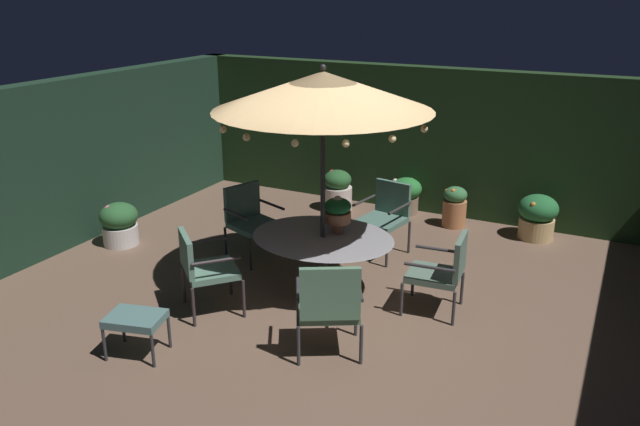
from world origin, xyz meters
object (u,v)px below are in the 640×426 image
Objects in this scene: patio_chair_north at (250,216)px; potted_plant_right_near at (455,206)px; patio_dining_table at (323,245)px; patio_umbrella at (323,91)px; potted_plant_back_center at (537,216)px; patio_chair_northeast at (203,265)px; patio_chair_southeast at (443,269)px; potted_plant_left_far at (337,190)px; centerpiece_planter at (338,211)px; patio_chair_south at (386,213)px; patio_chair_east at (329,304)px; ottoman_footrest at (135,320)px; potted_plant_front_corner at (119,223)px; potted_plant_right_far at (406,194)px.

patio_chair_north reaches higher than potted_plant_right_near.
patio_umbrella reaches higher than patio_dining_table.
patio_dining_table is 2.61× the size of potted_plant_back_center.
patio_chair_southeast is (2.39, 1.19, -0.04)m from patio_chair_northeast.
potted_plant_left_far is at bearing -176.91° from potted_plant_back_center.
patio_chair_south is at bearing 83.40° from centerpiece_planter.
patio_umbrella reaches higher than potted_plant_left_far.
centerpiece_planter is 2.91m from potted_plant_left_far.
centerpiece_planter is 0.47× the size of patio_chair_north.
patio_chair_south is (1.60, 0.91, 0.01)m from patio_chair_north.
potted_plant_left_far is (-1.10, 2.75, -2.07)m from patio_umbrella.
patio_chair_northeast is at bearing 173.23° from patio_chair_east.
patio_chair_south is at bearing 70.16° from ottoman_footrest.
potted_plant_front_corner is at bearing -144.85° from potted_plant_right_near.
patio_umbrella is at bearing -20.58° from patio_chair_north.
ottoman_footrest is at bearing -116.26° from centerpiece_planter.
patio_umbrella is 4.09× the size of potted_plant_back_center.
patio_chair_south reaches higher than patio_dining_table.
patio_chair_east is 4.14m from potted_plant_right_near.
potted_plant_right_far is (-0.74, 4.37, -0.26)m from patio_chair_east.
patio_chair_south is at bearing -80.27° from potted_plant_right_far.
patio_chair_southeast is 3.66m from potted_plant_left_far.
ottoman_footrest is at bearing -82.82° from patio_chair_north.
potted_plant_back_center is (2.08, -0.18, 0.03)m from potted_plant_right_far.
ottoman_footrest is (-1.02, -2.10, -2.03)m from patio_umbrella.
centerpiece_planter is at bearing 177.55° from patio_chair_southeast.
centerpiece_planter is 0.74× the size of ottoman_footrest.
potted_plant_right_far is 0.89× the size of potted_plant_back_center.
patio_dining_table is 2.73× the size of potted_plant_right_near.
patio_chair_east reaches higher than patio_dining_table.
potted_plant_front_corner is (-2.28, 1.08, -0.25)m from patio_chair_northeast.
patio_chair_southeast is 4.67m from potted_plant_front_corner.
potted_plant_front_corner reaches higher than ottoman_footrest.
patio_chair_east is at bearing -40.82° from patio_chair_north.
patio_umbrella is 2.33m from patio_chair_east.
patio_chair_east is 1.04× the size of patio_chair_south.
patio_dining_table reaches higher than potted_plant_front_corner.
patio_chair_north is 2.27m from potted_plant_left_far.
potted_plant_right_near reaches higher than ottoman_footrest.
patio_dining_table is 1.81× the size of patio_chair_northeast.
centerpiece_planter is 0.47× the size of patio_chair_south.
centerpiece_planter is 3.41m from potted_plant_front_corner.
patio_umbrella reaches higher than potted_plant_front_corner.
centerpiece_planter is (0.11, 0.18, -1.43)m from patio_umbrella.
potted_plant_right_near is (0.72, 2.68, -0.66)m from centerpiece_planter.
patio_chair_northeast is (0.39, -1.57, 0.00)m from patio_chair_north.
patio_chair_south is (1.21, 2.49, 0.01)m from patio_chair_northeast.
potted_plant_back_center is 3.14m from potted_plant_left_far.
patio_dining_table reaches higher than ottoman_footrest.
patio_chair_northeast is 1.51× the size of potted_plant_right_near.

